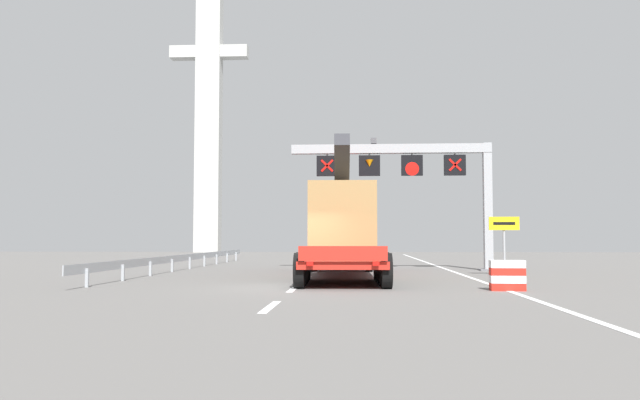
{
  "coord_description": "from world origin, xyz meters",
  "views": [
    {
      "loc": [
        1.78,
        -20.74,
        1.54
      ],
      "look_at": [
        0.13,
        7.54,
        3.22
      ],
      "focal_mm": 36.76,
      "sensor_mm": 36.0,
      "label": 1
    }
  ],
  "objects_px": {
    "crash_barrier_striped": "(507,275)",
    "heavy_haul_truck_red": "(342,228)",
    "bridge_pylon_distant": "(209,87)",
    "exit_sign_yellow": "(504,232)",
    "overhead_lane_gantry": "(415,169)"
  },
  "relations": [
    {
      "from": "heavy_haul_truck_red",
      "to": "crash_barrier_striped",
      "type": "distance_m",
      "value": 9.51
    },
    {
      "from": "crash_barrier_striped",
      "to": "heavy_haul_truck_red",
      "type": "bearing_deg",
      "value": 123.06
    },
    {
      "from": "overhead_lane_gantry",
      "to": "heavy_haul_truck_red",
      "type": "height_order",
      "value": "overhead_lane_gantry"
    },
    {
      "from": "heavy_haul_truck_red",
      "to": "exit_sign_yellow",
      "type": "xyz_separation_m",
      "value": [
        6.78,
        0.06,
        -0.16
      ]
    },
    {
      "from": "heavy_haul_truck_red",
      "to": "crash_barrier_striped",
      "type": "bearing_deg",
      "value": -56.94
    },
    {
      "from": "overhead_lane_gantry",
      "to": "heavy_haul_truck_red",
      "type": "distance_m",
      "value": 6.41
    },
    {
      "from": "heavy_haul_truck_red",
      "to": "exit_sign_yellow",
      "type": "height_order",
      "value": "heavy_haul_truck_red"
    },
    {
      "from": "overhead_lane_gantry",
      "to": "exit_sign_yellow",
      "type": "distance_m",
      "value": 6.32
    },
    {
      "from": "overhead_lane_gantry",
      "to": "crash_barrier_striped",
      "type": "relative_size",
      "value": 9.84
    },
    {
      "from": "crash_barrier_striped",
      "to": "overhead_lane_gantry",
      "type": "bearing_deg",
      "value": 97.42
    },
    {
      "from": "heavy_haul_truck_red",
      "to": "bridge_pylon_distant",
      "type": "height_order",
      "value": "bridge_pylon_distant"
    },
    {
      "from": "heavy_haul_truck_red",
      "to": "exit_sign_yellow",
      "type": "bearing_deg",
      "value": 0.47
    },
    {
      "from": "overhead_lane_gantry",
      "to": "bridge_pylon_distant",
      "type": "distance_m",
      "value": 48.16
    },
    {
      "from": "exit_sign_yellow",
      "to": "bridge_pylon_distant",
      "type": "xyz_separation_m",
      "value": [
        -23.22,
        45.94,
        17.16
      ]
    },
    {
      "from": "heavy_haul_truck_red",
      "to": "crash_barrier_striped",
      "type": "xyz_separation_m",
      "value": [
        5.12,
        -7.86,
        -1.54
      ]
    }
  ]
}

